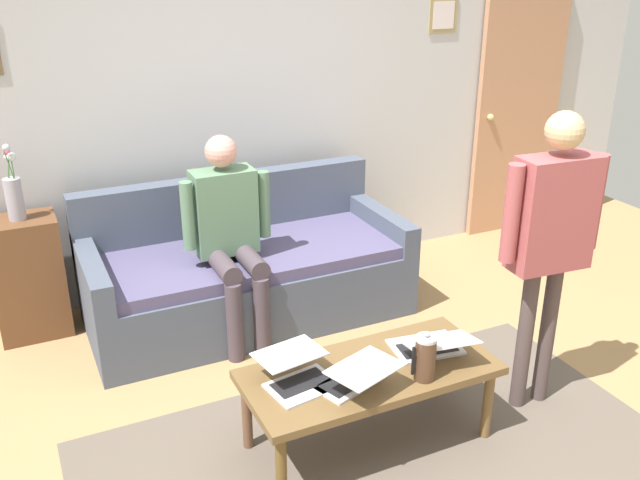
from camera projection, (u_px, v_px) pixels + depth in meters
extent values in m
plane|color=#9F7A4E|center=(400.00, 443.00, 3.46)|extent=(7.68, 7.68, 0.00)
cube|color=brown|center=(377.00, 452.00, 3.39)|extent=(2.82, 1.48, 0.01)
cube|color=silver|center=(241.00, 95.00, 4.77)|extent=(7.04, 0.10, 2.70)
cube|color=#9E8A56|center=(443.00, 15.00, 5.18)|extent=(0.24, 0.02, 0.26)
cube|color=silver|center=(444.00, 15.00, 5.17)|extent=(0.19, 0.00, 0.20)
cube|color=tan|center=(518.00, 112.00, 5.77)|extent=(0.82, 0.05, 2.05)
sphere|color=tan|center=(491.00, 117.00, 5.61)|extent=(0.06, 0.06, 0.06)
cube|color=#474F5F|center=(249.00, 288.00, 4.57)|extent=(2.06, 0.90, 0.42)
cube|color=#514B6D|center=(249.00, 255.00, 4.46)|extent=(1.82, 0.82, 0.08)
cube|color=#474F5F|center=(227.00, 208.00, 4.72)|extent=(2.06, 0.14, 0.46)
cube|color=#474F5F|center=(378.00, 222.00, 4.84)|extent=(0.12, 0.90, 0.20)
cube|color=#474F5F|center=(91.00, 273.00, 4.07)|extent=(0.12, 0.90, 0.20)
cube|color=brown|center=(370.00, 372.00, 3.31)|extent=(1.22, 0.55, 0.04)
cylinder|color=brown|center=(487.00, 404.00, 3.43)|extent=(0.05, 0.05, 0.39)
cylinder|color=brown|center=(281.00, 470.00, 3.00)|extent=(0.05, 0.05, 0.39)
cylinder|color=brown|center=(437.00, 361.00, 3.80)|extent=(0.05, 0.05, 0.39)
cylinder|color=brown|center=(247.00, 414.00, 3.36)|extent=(0.05, 0.05, 0.39)
cube|color=silver|center=(425.00, 347.00, 3.48)|extent=(0.37, 0.28, 0.01)
cube|color=black|center=(427.00, 348.00, 3.46)|extent=(0.30, 0.18, 0.00)
cube|color=silver|center=(440.00, 341.00, 3.30)|extent=(0.37, 0.27, 0.06)
cube|color=#222234|center=(440.00, 341.00, 3.31)|extent=(0.33, 0.24, 0.05)
cube|color=silver|center=(345.00, 380.00, 3.21)|extent=(0.38, 0.33, 0.01)
cube|color=black|center=(348.00, 380.00, 3.20)|extent=(0.30, 0.22, 0.00)
cube|color=silver|center=(365.00, 368.00, 3.09)|extent=(0.37, 0.31, 0.01)
cube|color=#ADD6DE|center=(364.00, 368.00, 3.09)|extent=(0.34, 0.28, 0.00)
cube|color=silver|center=(303.00, 386.00, 3.17)|extent=(0.34, 0.27, 0.01)
cube|color=black|center=(301.00, 383.00, 3.18)|extent=(0.28, 0.17, 0.00)
cube|color=silver|center=(289.00, 354.00, 3.21)|extent=(0.34, 0.26, 0.01)
cube|color=black|center=(290.00, 354.00, 3.20)|extent=(0.30, 0.23, 0.00)
cylinder|color=#4C3323|center=(425.00, 359.00, 3.19)|extent=(0.10, 0.10, 0.21)
cylinder|color=#B7B7BC|center=(427.00, 339.00, 3.15)|extent=(0.10, 0.10, 0.02)
sphere|color=#B2B2B7|center=(427.00, 334.00, 3.14)|extent=(0.03, 0.03, 0.03)
cube|color=black|center=(413.00, 361.00, 3.16)|extent=(0.01, 0.01, 0.14)
cube|color=brown|center=(29.00, 277.00, 4.32)|extent=(0.42, 0.32, 0.77)
cylinder|color=#9896A4|center=(15.00, 199.00, 4.12)|extent=(0.10, 0.10, 0.26)
cylinder|color=#3D7038|center=(8.00, 163.00, 4.02)|extent=(0.04, 0.01, 0.19)
sphere|color=silver|center=(6.00, 148.00, 3.97)|extent=(0.04, 0.04, 0.04)
cylinder|color=#3D7038|center=(9.00, 167.00, 4.06)|extent=(0.02, 0.01, 0.12)
sphere|color=silver|center=(7.00, 157.00, 4.05)|extent=(0.03, 0.03, 0.03)
cylinder|color=#3D7038|center=(9.00, 165.00, 4.06)|extent=(0.03, 0.01, 0.15)
sphere|color=#D74D66|center=(6.00, 152.00, 4.04)|extent=(0.04, 0.04, 0.04)
cylinder|color=#3D7038|center=(13.00, 168.00, 4.05)|extent=(0.01, 0.02, 0.13)
sphere|color=silver|center=(12.00, 157.00, 4.03)|extent=(0.05, 0.05, 0.05)
cylinder|color=#4C3E3C|center=(548.00, 334.00, 3.65)|extent=(0.08, 0.08, 0.81)
cylinder|color=#4C3E3C|center=(525.00, 339.00, 3.60)|extent=(0.08, 0.08, 0.81)
cube|color=#9B4749|center=(553.00, 213.00, 3.36)|extent=(0.42, 0.21, 0.57)
cylinder|color=#9B4749|center=(594.00, 202.00, 3.43)|extent=(0.09, 0.09, 0.49)
cylinder|color=#9B4749|center=(512.00, 214.00, 3.27)|extent=(0.09, 0.09, 0.49)
sphere|color=tan|center=(565.00, 130.00, 3.20)|extent=(0.18, 0.18, 0.18)
cylinder|color=#453A41|center=(262.00, 316.00, 4.14)|extent=(0.10, 0.10, 0.50)
cylinder|color=#453A41|center=(235.00, 322.00, 4.07)|extent=(0.10, 0.10, 0.50)
cylinder|color=#453A41|center=(249.00, 259.00, 4.18)|extent=(0.12, 0.40, 0.12)
cylinder|color=#453A41|center=(222.00, 264.00, 4.11)|extent=(0.12, 0.40, 0.12)
cube|color=#587B5D|center=(224.00, 211.00, 4.19)|extent=(0.37, 0.20, 0.52)
cylinder|color=#587B5D|center=(264.00, 204.00, 4.23)|extent=(0.08, 0.08, 0.42)
cylinder|color=#587B5D|center=(188.00, 216.00, 4.05)|extent=(0.08, 0.08, 0.42)
sphere|color=#D79485|center=(221.00, 151.00, 4.05)|extent=(0.19, 0.19, 0.19)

